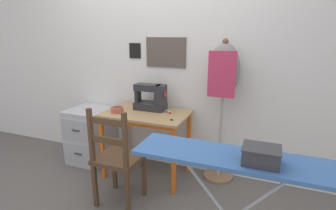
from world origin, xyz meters
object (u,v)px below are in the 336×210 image
scissors (174,120)px  storage_box (261,155)px  fabric_bowl (117,110)px  sewing_machine (152,98)px  thread_spool_mid_table (170,113)px  filing_cabinet (91,135)px  ironing_board (234,164)px  wooden_chair (117,159)px  dress_form (223,80)px  thread_spool_near_machine (167,111)px

scissors → storage_box: bearing=-46.9°
fabric_bowl → sewing_machine: bearing=36.5°
thread_spool_mid_table → filing_cabinet: bearing=178.2°
storage_box → thread_spool_mid_table: bearing=132.1°
thread_spool_mid_table → ironing_board: 1.29m
wooden_chair → dress_form: 1.29m
sewing_machine → ironing_board: (1.04, -1.10, -0.05)m
fabric_bowl → storage_box: size_ratio=0.67×
wooden_chair → storage_box: bearing=-19.9°
dress_form → scissors: bearing=-140.5°
thread_spool_mid_table → storage_box: bearing=-47.9°
thread_spool_near_machine → storage_box: (1.00, -1.09, 0.17)m
fabric_bowl → scissors: 0.66m
fabric_bowl → filing_cabinet: 0.69m
scissors → fabric_bowl: bearing=178.6°
thread_spool_near_machine → wooden_chair: (-0.22, -0.65, -0.29)m
sewing_machine → filing_cabinet: 0.98m
dress_form → storage_box: bearing=-70.6°
scissors → wooden_chair: 0.66m
sewing_machine → dress_form: size_ratio=0.24×
sewing_machine → thread_spool_mid_table: size_ratio=9.79×
sewing_machine → storage_box: (1.19, -1.14, 0.05)m
scissors → storage_box: 1.24m
wooden_chair → storage_box: (1.22, -0.44, 0.46)m
sewing_machine → scissors: (0.35, -0.24, -0.13)m
scissors → thread_spool_near_machine: bearing=128.9°
fabric_bowl → ironing_board: 1.61m
scissors → dress_form: (0.41, 0.33, 0.37)m
thread_spool_near_machine → thread_spool_mid_table: bearing=-40.7°
scissors → thread_spool_near_machine: 0.25m
storage_box → sewing_machine: bearing=136.2°
fabric_bowl → dress_form: 1.16m
fabric_bowl → ironing_board: size_ratio=0.11×
fabric_bowl → thread_spool_mid_table: fabric_bowl is taller
ironing_board → scissors: bearing=128.9°
storage_box → dress_form: bearing=109.4°
fabric_bowl → wooden_chair: 0.63m
thread_spool_near_machine → ironing_board: size_ratio=0.03×
ironing_board → dress_form: bearing=103.5°
thread_spool_near_machine → filing_cabinet: 1.10m
fabric_bowl → dress_form: (1.06, 0.32, 0.34)m
ironing_board → fabric_bowl: bearing=147.1°
thread_spool_mid_table → ironing_board: size_ratio=0.03×
wooden_chair → scissors: bearing=50.3°
scissors → thread_spool_mid_table: bearing=124.9°
dress_form → ironing_board: dress_form is taller
wooden_chair → ironing_board: bearing=-20.6°
sewing_machine → fabric_bowl: (-0.31, -0.23, -0.10)m
ironing_board → thread_spool_mid_table: bearing=128.4°
sewing_machine → thread_spool_mid_table: 0.29m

